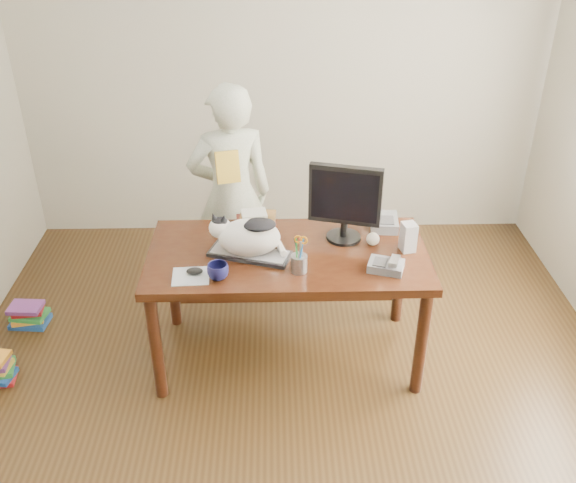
# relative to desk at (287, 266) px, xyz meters

# --- Properties ---
(room) EXTENTS (4.50, 4.50, 4.50)m
(room) POSITION_rel_desk_xyz_m (0.00, -0.68, 0.75)
(room) COLOR black
(room) RESTS_ON ground
(desk) EXTENTS (1.60, 0.80, 0.75)m
(desk) POSITION_rel_desk_xyz_m (0.00, 0.00, 0.00)
(desk) COLOR black
(desk) RESTS_ON ground
(keyboard) EXTENTS (0.49, 0.31, 0.03)m
(keyboard) POSITION_rel_desk_xyz_m (-0.22, -0.11, 0.16)
(keyboard) COLOR black
(keyboard) RESTS_ON desk
(cat) EXTENTS (0.45, 0.31, 0.26)m
(cat) POSITION_rel_desk_xyz_m (-0.23, -0.11, 0.28)
(cat) COLOR white
(cat) RESTS_ON keyboard
(monitor) EXTENTS (0.41, 0.25, 0.47)m
(monitor) POSITION_rel_desk_xyz_m (0.33, 0.05, 0.41)
(monitor) COLOR black
(monitor) RESTS_ON desk
(pen_cup) EXTENTS (0.11, 0.11, 0.23)m
(pen_cup) POSITION_rel_desk_xyz_m (0.06, -0.28, 0.21)
(pen_cup) COLOR gray
(pen_cup) RESTS_ON desk
(mousepad) EXTENTS (0.21, 0.19, 0.00)m
(mousepad) POSITION_rel_desk_xyz_m (-0.53, -0.32, 0.15)
(mousepad) COLOR silver
(mousepad) RESTS_ON desk
(mouse) EXTENTS (0.09, 0.06, 0.04)m
(mouse) POSITION_rel_desk_xyz_m (-0.51, -0.30, 0.17)
(mouse) COLOR black
(mouse) RESTS_ON mousepad
(coffee_mug) EXTENTS (0.16, 0.16, 0.09)m
(coffee_mug) POSITION_rel_desk_xyz_m (-0.38, -0.34, 0.19)
(coffee_mug) COLOR black
(coffee_mug) RESTS_ON desk
(phone) EXTENTS (0.22, 0.19, 0.09)m
(phone) POSITION_rel_desk_xyz_m (0.53, -0.28, 0.18)
(phone) COLOR #5C5D61
(phone) RESTS_ON desk
(speaker) EXTENTS (0.09, 0.10, 0.17)m
(speaker) POSITION_rel_desk_xyz_m (0.69, -0.07, 0.23)
(speaker) COLOR #A4A4A7
(speaker) RESTS_ON desk
(baseball) EXTENTS (0.08, 0.08, 0.08)m
(baseball) POSITION_rel_desk_xyz_m (0.50, -0.01, 0.19)
(baseball) COLOR white
(baseball) RESTS_ON desk
(book_stack) EXTENTS (0.25, 0.19, 0.09)m
(book_stack) POSITION_rel_desk_xyz_m (-0.18, 0.24, 0.19)
(book_stack) COLOR #4F1B15
(book_stack) RESTS_ON desk
(calculator) EXTENTS (0.18, 0.23, 0.07)m
(calculator) POSITION_rel_desk_xyz_m (0.59, 0.21, 0.18)
(calculator) COLOR #5C5D61
(calculator) RESTS_ON desk
(person) EXTENTS (0.63, 0.49, 1.53)m
(person) POSITION_rel_desk_xyz_m (-0.36, 0.62, 0.16)
(person) COLOR white
(person) RESTS_ON ground
(held_book) EXTENTS (0.16, 0.12, 0.20)m
(held_book) POSITION_rel_desk_xyz_m (-0.36, 0.45, 0.45)
(held_book) COLOR gold
(held_book) RESTS_ON person
(book_pile_b) EXTENTS (0.26, 0.20, 0.15)m
(book_pile_b) POSITION_rel_desk_xyz_m (-1.72, 0.27, -0.53)
(book_pile_b) COLOR navy
(book_pile_b) RESTS_ON ground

